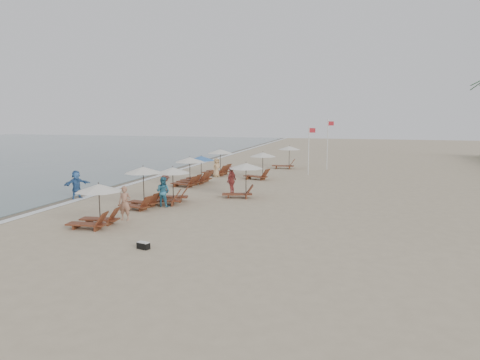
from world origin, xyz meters
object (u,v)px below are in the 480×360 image
(inland_station_1, at_px, (260,163))
(waterline_walker, at_px, (76,185))
(lounger_station_5, at_px, (217,163))
(beachgoer_near, at_px, (125,203))
(beachgoer_far_b, at_px, (217,168))
(beachgoer_far_a, at_px, (232,181))
(beachgoer_mid_a, at_px, (163,192))
(flag_pole_near, at_px, (309,148))
(lounger_station_0, at_px, (95,205))
(lounger_station_1, at_px, (140,188))
(inland_station_2, at_px, (286,156))
(lounger_station_2, at_px, (169,187))
(lounger_station_3, at_px, (187,171))
(beachgoer_mid_b, at_px, (166,187))
(lounger_station_4, at_px, (198,170))
(duffel_bag, at_px, (143,245))
(inland_station_0, at_px, (242,176))

(inland_station_1, height_order, waterline_walker, inland_station_1)
(lounger_station_5, relative_size, inland_station_1, 1.00)
(beachgoer_near, bearing_deg, beachgoer_far_b, 84.63)
(beachgoer_far_a, relative_size, beachgoer_far_b, 1.18)
(beachgoer_mid_a, distance_m, beachgoer_far_a, 5.48)
(flag_pole_near, bearing_deg, lounger_station_0, -109.37)
(inland_station_1, distance_m, flag_pole_near, 5.36)
(lounger_station_5, distance_m, beachgoer_near, 17.38)
(lounger_station_1, xyz_separation_m, inland_station_2, (4.75, 21.10, 0.09))
(lounger_station_2, distance_m, flag_pole_near, 16.54)
(lounger_station_3, relative_size, beachgoer_mid_b, 1.57)
(beachgoer_far_a, distance_m, waterline_walker, 9.89)
(inland_station_2, bearing_deg, lounger_station_3, -112.04)
(beachgoer_far_a, bearing_deg, lounger_station_4, -127.32)
(lounger_station_2, height_order, beachgoer_mid_b, lounger_station_2)
(lounger_station_2, bearing_deg, waterline_walker, -178.07)
(lounger_station_1, height_order, flag_pole_near, flag_pole_near)
(beachgoer_mid_a, xyz_separation_m, beachgoer_far_b, (-0.97, 12.68, -0.07))
(lounger_station_2, relative_size, beachgoer_far_a, 1.39)
(lounger_station_2, relative_size, lounger_station_5, 0.96)
(beachgoer_mid_a, relative_size, duffel_bag, 3.15)
(beachgoer_mid_a, relative_size, beachgoer_far_a, 0.92)
(lounger_station_2, xyz_separation_m, beachgoer_far_a, (2.82, 3.74, -0.04))
(lounger_station_5, xyz_separation_m, inland_station_1, (4.16, -1.50, 0.26))
(lounger_station_5, bearing_deg, inland_station_2, 52.50)
(lounger_station_0, distance_m, lounger_station_1, 4.38)
(beachgoer_mid_b, relative_size, beachgoer_far_b, 0.99)
(beachgoer_far_b, bearing_deg, beachgoer_far_a, -119.75)
(lounger_station_0, relative_size, beachgoer_far_a, 1.31)
(lounger_station_5, distance_m, beachgoer_mid_b, 11.76)
(lounger_station_3, xyz_separation_m, duffel_bag, (4.28, -15.13, -1.00))
(beachgoer_mid_a, bearing_deg, beachgoer_mid_b, -64.77)
(lounger_station_2, bearing_deg, inland_station_0, 38.06)
(lounger_station_1, height_order, lounger_station_2, lounger_station_1)
(lounger_station_1, height_order, lounger_station_4, lounger_station_1)
(duffel_bag, bearing_deg, beachgoer_far_b, 100.44)
(lounger_station_0, distance_m, lounger_station_3, 12.55)
(beachgoer_far_b, bearing_deg, inland_station_2, 3.40)
(inland_station_0, bearing_deg, beachgoer_far_a, 140.64)
(lounger_station_4, bearing_deg, beachgoer_mid_a, -81.78)
(lounger_station_0, xyz_separation_m, duffel_bag, (3.82, -2.58, -0.91))
(inland_station_2, bearing_deg, beachgoer_mid_a, -100.47)
(lounger_station_0, xyz_separation_m, flag_pole_near, (7.49, 21.31, 1.36))
(inland_station_0, bearing_deg, lounger_station_3, 146.75)
(inland_station_2, relative_size, beachgoer_far_a, 1.50)
(lounger_station_4, distance_m, beachgoer_mid_b, 7.17)
(lounger_station_0, bearing_deg, lounger_station_2, 81.50)
(lounger_station_2, relative_size, inland_station_1, 0.96)
(waterline_walker, bearing_deg, flag_pole_near, -7.81)
(waterline_walker, relative_size, flag_pole_near, 0.42)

